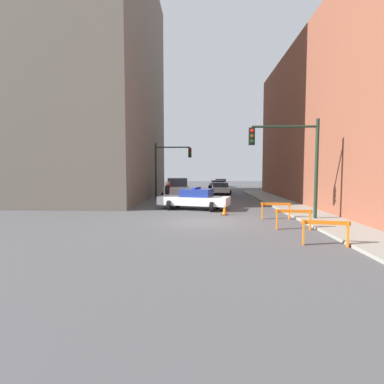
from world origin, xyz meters
name	(u,v)px	position (x,y,z in m)	size (l,w,h in m)	color
ground_plane	(204,222)	(0.00, 0.00, 0.00)	(120.00, 120.00, 0.00)	#4C4C4F
sidewalk_right	(326,221)	(6.20, 0.00, 0.06)	(2.40, 44.00, 0.12)	gray
building_corner_left	(79,82)	(-12.00, 14.00, 11.15)	(14.00, 20.00, 22.29)	#6B6056
building_right	(382,118)	(13.40, 8.00, 6.58)	(12.00, 28.00, 13.16)	brown
traffic_light_near	(294,153)	(4.73, 0.69, 3.53)	(3.64, 0.35, 5.20)	black
traffic_light_far	(167,162)	(-3.30, 12.76, 3.40)	(3.44, 0.35, 5.20)	black
police_car	(195,199)	(-0.59, 4.97, 0.72)	(5.02, 3.11, 1.52)	white
white_truck	(177,189)	(-2.41, 13.08, 0.91)	(2.71, 5.44, 1.90)	silver
parked_car_near	(220,188)	(1.98, 17.96, 0.67)	(2.34, 4.34, 1.31)	silver
parked_car_mid	(218,185)	(2.11, 25.74, 0.67)	(2.50, 4.43, 1.31)	black
parked_car_far	(220,183)	(2.95, 32.90, 0.67)	(2.36, 4.35, 1.31)	maroon
pedestrian_crossing	(167,193)	(-2.83, 8.34, 0.86)	(0.41, 0.41, 1.66)	black
pedestrian_corner	(169,190)	(-3.03, 11.63, 0.86)	(0.51, 0.51, 1.66)	black
barrier_front	(325,229)	(4.19, -4.78, 0.62)	(1.58, 0.44, 0.90)	orange
barrier_mid	(294,216)	(3.98, -1.88, 0.62)	(1.60, 0.28, 0.90)	orange
barrier_back	(276,208)	(3.90, 1.00, 0.62)	(1.60, 0.24, 0.90)	orange
traffic_cone	(225,210)	(1.25, 2.45, 0.32)	(0.36, 0.36, 0.66)	black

